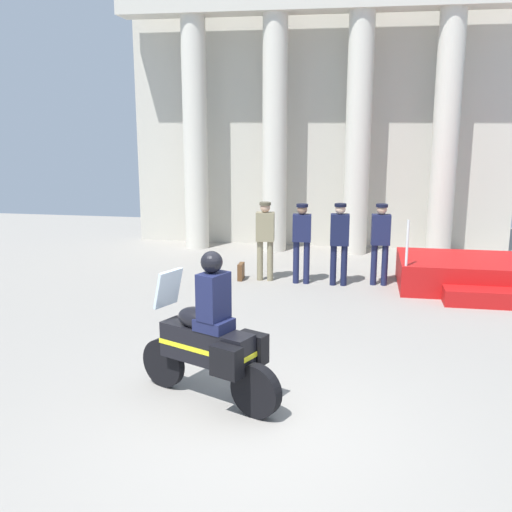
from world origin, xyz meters
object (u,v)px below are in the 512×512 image
(officer_in_row_2, at_px, (339,238))
(motorcycle_with_rider, at_px, (211,341))
(reviewing_stand, at_px, (485,276))
(briefcase_on_ground, at_px, (241,272))
(officer_in_row_0, at_px, (265,235))
(officer_in_row_3, at_px, (380,238))
(officer_in_row_1, at_px, (302,237))

(officer_in_row_2, height_order, motorcycle_with_rider, motorcycle_with_rider)
(reviewing_stand, height_order, briefcase_on_ground, reviewing_stand)
(officer_in_row_0, bearing_deg, officer_in_row_2, 171.83)
(officer_in_row_0, distance_m, officer_in_row_2, 1.57)
(officer_in_row_0, height_order, officer_in_row_3, officer_in_row_3)
(officer_in_row_3, xyz_separation_m, briefcase_on_ground, (-2.92, -0.08, -0.82))
(briefcase_on_ground, bearing_deg, officer_in_row_3, 1.54)
(reviewing_stand, height_order, officer_in_row_3, officer_in_row_3)
(officer_in_row_0, relative_size, officer_in_row_2, 0.99)
(officer_in_row_1, xyz_separation_m, briefcase_on_ground, (-1.31, 0.06, -0.82))
(officer_in_row_3, distance_m, motorcycle_with_rider, 6.16)
(motorcycle_with_rider, bearing_deg, reviewing_stand, -101.74)
(officer_in_row_3, bearing_deg, officer_in_row_1, 1.31)
(officer_in_row_3, distance_m, briefcase_on_ground, 3.03)
(reviewing_stand, relative_size, officer_in_row_2, 1.98)
(reviewing_stand, xyz_separation_m, briefcase_on_ground, (-5.01, -0.05, -0.12))
(officer_in_row_2, distance_m, motorcycle_with_rider, 5.77)
(reviewing_stand, bearing_deg, officer_in_row_1, -178.30)
(officer_in_row_3, relative_size, briefcase_on_ground, 4.73)
(officer_in_row_1, distance_m, briefcase_on_ground, 1.54)
(officer_in_row_0, height_order, motorcycle_with_rider, motorcycle_with_rider)
(officer_in_row_2, height_order, briefcase_on_ground, officer_in_row_2)
(officer_in_row_1, bearing_deg, officer_in_row_2, 174.66)
(reviewing_stand, height_order, officer_in_row_1, officer_in_row_1)
(reviewing_stand, relative_size, officer_in_row_3, 2.00)
(officer_in_row_0, xyz_separation_m, officer_in_row_3, (2.40, 0.04, 0.01))
(officer_in_row_0, distance_m, officer_in_row_1, 0.79)
(officer_in_row_1, bearing_deg, officer_in_row_3, -178.69)
(briefcase_on_ground, bearing_deg, officer_in_row_1, -2.63)
(officer_in_row_1, height_order, officer_in_row_2, officer_in_row_2)
(officer_in_row_3, height_order, motorcycle_with_rider, motorcycle_with_rider)
(reviewing_stand, height_order, officer_in_row_2, officer_in_row_2)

